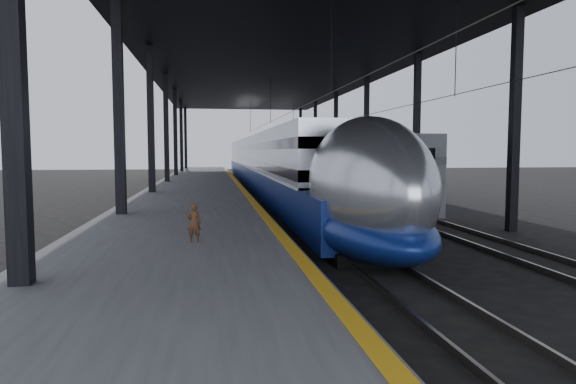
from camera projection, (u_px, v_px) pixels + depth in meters
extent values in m
plane|color=black|center=(302.00, 266.00, 14.69)|extent=(160.00, 160.00, 0.00)
cube|color=#4C4C4F|center=(197.00, 193.00, 33.84)|extent=(6.00, 80.00, 1.00)
cube|color=gold|center=(239.00, 185.00, 34.22)|extent=(0.30, 80.00, 0.01)
cube|color=slate|center=(269.00, 198.00, 34.59)|extent=(0.08, 80.00, 0.16)
cube|color=slate|center=(290.00, 198.00, 34.80)|extent=(0.08, 80.00, 0.16)
cube|color=slate|center=(341.00, 197.00, 35.33)|extent=(0.08, 80.00, 0.16)
cube|color=slate|center=(361.00, 197.00, 35.54)|extent=(0.08, 80.00, 0.16)
cube|color=black|center=(13.00, 78.00, 8.54)|extent=(0.35, 0.35, 9.00)
cube|color=black|center=(119.00, 117.00, 18.39)|extent=(0.35, 0.35, 9.00)
cube|color=black|center=(515.00, 121.00, 20.68)|extent=(0.35, 0.35, 9.00)
cube|color=black|center=(151.00, 129.00, 28.25)|extent=(0.35, 0.35, 9.00)
cube|color=black|center=(417.00, 130.00, 30.54)|extent=(0.35, 0.35, 9.00)
cube|color=black|center=(166.00, 134.00, 38.11)|extent=(0.35, 0.35, 9.00)
cube|color=black|center=(366.00, 135.00, 40.40)|extent=(0.35, 0.35, 9.00)
cube|color=black|center=(175.00, 138.00, 47.96)|extent=(0.35, 0.35, 9.00)
cube|color=black|center=(336.00, 138.00, 50.25)|extent=(0.35, 0.35, 9.00)
cube|color=black|center=(181.00, 140.00, 57.82)|extent=(0.35, 0.35, 9.00)
cube|color=black|center=(315.00, 140.00, 60.11)|extent=(0.35, 0.35, 9.00)
cube|color=black|center=(186.00, 142.00, 67.68)|extent=(0.35, 0.35, 9.00)
cube|color=black|center=(300.00, 142.00, 69.97)|extent=(0.35, 0.35, 9.00)
cube|color=black|center=(278.00, 61.00, 33.94)|extent=(18.00, 75.00, 0.45)
cylinder|color=slate|center=(279.00, 118.00, 34.26)|extent=(0.03, 74.00, 0.03)
cylinder|color=slate|center=(352.00, 118.00, 35.00)|extent=(0.03, 74.00, 0.03)
cube|color=#B2B5BA|center=(262.00, 161.00, 46.45)|extent=(3.01, 57.00, 4.15)
cube|color=navy|center=(263.00, 176.00, 45.07)|extent=(3.09, 62.00, 1.61)
cube|color=silver|center=(262.00, 166.00, 46.48)|extent=(3.11, 57.00, 0.10)
cube|color=black|center=(261.00, 148.00, 46.35)|extent=(3.05, 57.00, 0.44)
cube|color=black|center=(262.00, 161.00, 46.45)|extent=(3.05, 57.00, 0.44)
ellipsoid|color=#B2B5BA|center=(364.00, 186.00, 15.41)|extent=(3.01, 8.40, 4.15)
ellipsoid|color=navy|center=(364.00, 225.00, 15.51)|extent=(3.09, 8.40, 1.76)
ellipsoid|color=black|center=(396.00, 160.00, 12.78)|extent=(1.56, 2.20, 0.93)
cube|color=black|center=(364.00, 253.00, 15.57)|extent=(2.28, 2.60, 0.40)
cube|color=black|center=(274.00, 193.00, 37.26)|extent=(2.28, 2.60, 0.40)
cube|color=#16498F|center=(361.00, 169.00, 32.96)|extent=(2.93, 18.00, 3.97)
cube|color=gray|center=(411.00, 176.00, 24.68)|extent=(2.98, 1.20, 4.02)
cube|color=black|center=(417.00, 157.00, 24.00)|extent=(1.78, 0.06, 0.89)
cube|color=maroon|center=(416.00, 186.00, 24.11)|extent=(1.25, 0.06, 0.57)
cube|color=gray|center=(306.00, 163.00, 51.69)|extent=(2.93, 18.00, 3.97)
cube|color=gray|center=(281.00, 160.00, 70.42)|extent=(2.93, 18.00, 3.97)
cube|color=black|center=(393.00, 210.00, 27.20)|extent=(2.30, 2.40, 0.36)
cube|color=black|center=(312.00, 183.00, 48.88)|extent=(2.30, 2.40, 0.36)
imported|color=#51301B|center=(194.00, 223.00, 12.86)|extent=(0.36, 0.24, 0.98)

